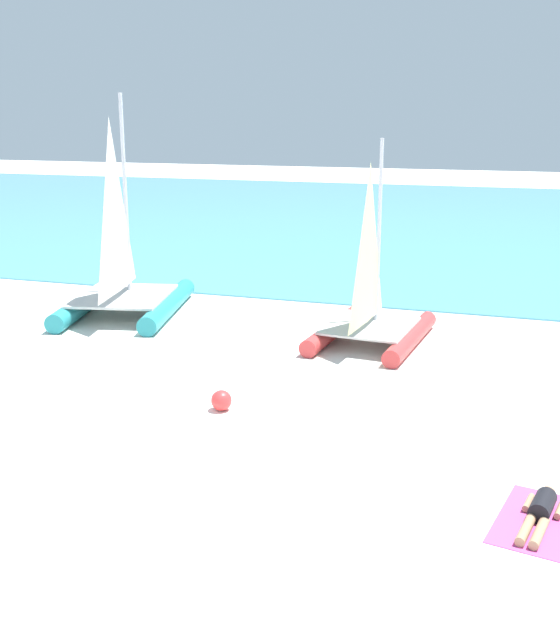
# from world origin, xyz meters

# --- Properties ---
(ground_plane) EXTENTS (120.00, 120.00, 0.00)m
(ground_plane) POSITION_xyz_m (0.00, 10.00, 0.00)
(ground_plane) COLOR white
(ocean_water) EXTENTS (120.00, 40.00, 0.05)m
(ocean_water) POSITION_xyz_m (0.00, 31.70, 0.03)
(ocean_water) COLOR #4C9EB7
(ocean_water) RESTS_ON ground
(sailboat_red) EXTENTS (2.77, 4.03, 5.01)m
(sailboat_red) POSITION_xyz_m (1.46, 8.09, 0.75)
(sailboat_red) COLOR #CC3838
(sailboat_red) RESTS_ON ground
(sailboat_teal) EXTENTS (3.93, 5.23, 6.12)m
(sailboat_teal) POSITION_xyz_m (-5.79, 8.68, 0.91)
(sailboat_teal) COLOR teal
(sailboat_teal) RESTS_ON ground
(towel_right) EXTENTS (1.44, 2.08, 0.01)m
(towel_right) POSITION_xyz_m (5.52, 0.20, 0.01)
(towel_right) COLOR #D84C99
(towel_right) RESTS_ON ground
(sunbather_right) EXTENTS (0.69, 1.56, 0.30)m
(sunbather_right) POSITION_xyz_m (5.53, 0.27, 0.13)
(sunbather_right) COLOR black
(sunbather_right) RESTS_ON towel_right
(beach_ball) EXTENTS (0.41, 0.41, 0.41)m
(beach_ball) POSITION_xyz_m (-0.36, 2.72, 0.20)
(beach_ball) COLOR red
(beach_ball) RESTS_ON ground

